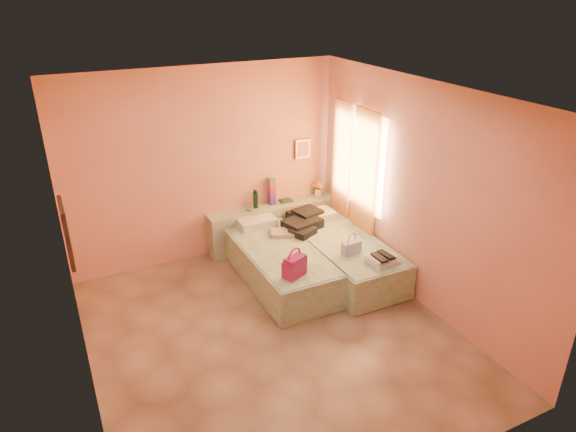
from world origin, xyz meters
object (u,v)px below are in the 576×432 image
blue_handbag (351,248)px  towel_stack (383,259)px  magenta_handbag (294,266)px  bed_left (280,265)px  green_book (286,201)px  headboard_ledge (273,225)px  water_bottle (255,199)px  bed_right (343,256)px  flower_vase (319,187)px

blue_handbag → towel_stack: blue_handbag is taller
magenta_handbag → towel_stack: bearing=-32.8°
bed_left → towel_stack: bearing=-42.1°
magenta_handbag → green_book: bearing=44.5°
magenta_handbag → towel_stack: 1.18m
green_book → headboard_ledge: bearing=-165.9°
green_book → towel_stack: size_ratio=0.54×
bed_left → water_bottle: water_bottle is taller
magenta_handbag → blue_handbag: bearing=-11.5°
blue_handbag → towel_stack: (0.23, -0.39, -0.03)m
water_bottle → blue_handbag: bearing=-67.5°
water_bottle → towel_stack: size_ratio=0.79×
bed_left → magenta_handbag: 0.82m
green_book → magenta_handbag: 1.98m
bed_right → green_book: bearing=101.6°
flower_vase → blue_handbag: flower_vase is taller
headboard_ledge → green_book: (0.26, 0.06, 0.34)m
blue_handbag → towel_stack: 0.45m
green_book → flower_vase: bearing=1.3°
green_book → flower_vase: 0.59m
water_bottle → green_book: (0.52, 0.01, -0.12)m
flower_vase → water_bottle: bearing=-179.4°
bed_right → bed_left: bearing=168.7°
magenta_handbag → headboard_ledge: bearing=51.3°
blue_handbag → towel_stack: bearing=-66.5°
headboard_ledge → blue_handbag: blue_handbag is taller
headboard_ledge → bed_right: size_ratio=1.02×
bed_right → water_bottle: 1.60m
headboard_ledge → magenta_handbag: (-0.52, -1.76, 0.31)m
headboard_ledge → magenta_handbag: size_ratio=6.98×
water_bottle → green_book: size_ratio=1.45×
bed_left → headboard_ledge: bearing=70.4°
headboard_ledge → green_book: 0.43m
flower_vase → towel_stack: size_ratio=0.80×
water_bottle → blue_handbag: water_bottle is taller
towel_stack → green_book: bearing=100.6°
headboard_ledge → bed_right: 1.34m
water_bottle → flower_vase: 1.10m
blue_handbag → towel_stack: size_ratio=0.75×
bed_left → water_bottle: 1.23m
green_book → blue_handbag: 1.65m
headboard_ledge → bed_left: size_ratio=1.02×
water_bottle → magenta_handbag: 1.84m
headboard_ledge → towel_stack: size_ratio=5.86×
bed_right → magenta_handbag: 1.23m
headboard_ledge → flower_vase: bearing=4.5°
headboard_ledge → towel_stack: bearing=-71.9°
bed_left → flower_vase: (1.22, 1.12, 0.54)m
bed_left → magenta_handbag: magenta_handbag is taller
magenta_handbag → towel_stack: magenta_handbag is taller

